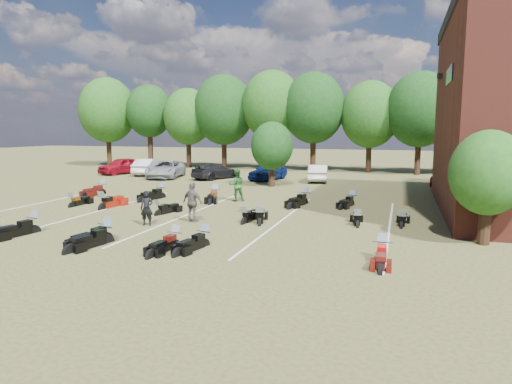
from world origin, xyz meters
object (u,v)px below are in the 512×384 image
at_px(person_grey, 193,202).
at_px(motorcycle_7, 103,209).
at_px(person_black, 147,208).
at_px(car_0, 121,166).
at_px(car_4, 268,171).
at_px(motorcycle_3, 107,243).
at_px(motorcycle_14, 102,194).
at_px(person_green, 237,185).

distance_m(person_grey, motorcycle_7, 6.47).
bearing_deg(person_black, car_0, 110.55).
bearing_deg(car_4, person_grey, -71.78).
relative_size(car_0, motorcycle_3, 1.99).
relative_size(motorcycle_3, motorcycle_14, 0.93).
bearing_deg(car_0, motorcycle_3, -39.02).
distance_m(car_4, motorcycle_14, 14.39).
distance_m(car_0, motorcycle_3, 28.16).
bearing_deg(motorcycle_7, motorcycle_14, -51.95).
height_order(car_0, motorcycle_14, car_0).
bearing_deg(person_grey, motorcycle_7, 0.43).
bearing_deg(car_0, person_green, -18.77).
height_order(car_0, car_4, car_0).
bearing_deg(motorcycle_3, motorcycle_14, 138.67).
distance_m(person_green, motorcycle_7, 7.85).
xyz_separation_m(person_black, person_green, (1.45, 7.93, 0.18)).
xyz_separation_m(person_green, motorcycle_14, (-9.69, -0.02, -0.98)).
xyz_separation_m(car_0, motorcycle_14, (6.84, -12.41, -0.79)).
bearing_deg(motorcycle_3, person_grey, 84.21).
bearing_deg(motorcycle_14, motorcycle_7, -52.83).
relative_size(car_4, motorcycle_14, 1.79).
relative_size(car_4, motorcycle_3, 1.92).
distance_m(person_black, person_grey, 2.13).
height_order(car_0, person_green, person_green).
distance_m(car_4, person_black, 19.66).
height_order(person_grey, motorcycle_7, person_grey).
height_order(person_green, motorcycle_7, person_green).
distance_m(person_black, motorcycle_14, 11.45).
height_order(person_green, motorcycle_14, person_green).
xyz_separation_m(car_4, person_grey, (1.64, -18.35, 0.19)).
xyz_separation_m(person_green, person_grey, (0.22, -6.62, -0.03)).
xyz_separation_m(person_green, motorcycle_7, (-5.97, -5.00, -0.98)).
distance_m(motorcycle_3, motorcycle_7, 7.84).
bearing_deg(car_4, motorcycle_3, -76.44).
bearing_deg(car_4, motorcycle_7, -92.11).
bearing_deg(motorcycle_14, person_black, -43.43).
height_order(motorcycle_3, motorcycle_14, motorcycle_14).
relative_size(person_green, motorcycle_14, 0.78).
distance_m(car_0, person_green, 20.66).
relative_size(motorcycle_7, motorcycle_14, 1.00).
bearing_deg(person_black, motorcycle_7, 130.99).
xyz_separation_m(person_grey, motorcycle_3, (-1.46, -4.63, -0.95)).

